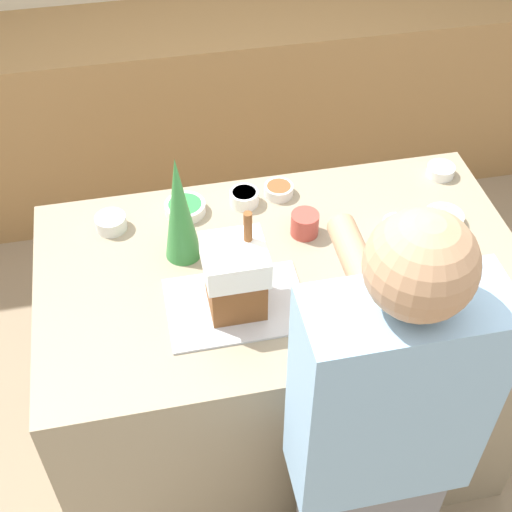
{
  "coord_description": "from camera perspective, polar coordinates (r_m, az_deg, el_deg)",
  "views": [
    {
      "loc": [
        -0.4,
        -1.5,
        2.54
      ],
      "look_at": [
        -0.09,
        0.0,
        1.01
      ],
      "focal_mm": 50.0,
      "sensor_mm": 36.0,
      "label": 1
    }
  ],
  "objects": [
    {
      "name": "decorative_tree",
      "position": [
        2.14,
        -6.15,
        3.75
      ],
      "size": [
        0.11,
        0.11,
        0.37
      ],
      "color": "#33843D",
      "rests_on": "kitchen_island"
    },
    {
      "name": "mug",
      "position": [
        2.3,
        3.92,
        2.58
      ],
      "size": [
        0.09,
        0.09,
        0.08
      ],
      "color": "#B24238",
      "rests_on": "kitchen_island"
    },
    {
      "name": "candy_bowl_near_tray_left",
      "position": [
        2.37,
        -11.54,
        2.67
      ],
      "size": [
        0.1,
        0.1,
        0.05
      ],
      "color": "silver",
      "rests_on": "kitchen_island"
    },
    {
      "name": "candy_bowl_behind_tray",
      "position": [
        2.45,
        1.84,
        5.33
      ],
      "size": [
        0.1,
        0.1,
        0.04
      ],
      "color": "silver",
      "rests_on": "kitchen_island"
    },
    {
      "name": "candy_bowl_beside_tree",
      "position": [
        2.62,
        14.56,
        6.66
      ],
      "size": [
        0.1,
        0.1,
        0.04
      ],
      "color": "white",
      "rests_on": "kitchen_island"
    },
    {
      "name": "kitchen_island",
      "position": [
        2.58,
        1.92,
        -8.19
      ],
      "size": [
        1.53,
        0.89,
        0.95
      ],
      "color": "gray",
      "rests_on": "ground_plane"
    },
    {
      "name": "candy_bowl_far_left",
      "position": [
        2.42,
        14.77,
        2.93
      ],
      "size": [
        0.13,
        0.13,
        0.04
      ],
      "color": "silver",
      "rests_on": "kitchen_island"
    },
    {
      "name": "ground_plane",
      "position": [
        2.97,
        1.7,
        -13.71
      ],
      "size": [
        12.0,
        12.0,
        0.0
      ],
      "primitive_type": "plane",
      "color": "gray"
    },
    {
      "name": "candy_bowl_front_corner",
      "position": [
        2.35,
        11.17,
        2.34
      ],
      "size": [
        0.09,
        0.09,
        0.05
      ],
      "color": "white",
      "rests_on": "kitchen_island"
    },
    {
      "name": "person",
      "position": [
        1.93,
        9.54,
        -15.46
      ],
      "size": [
        0.44,
        0.56,
        1.69
      ],
      "color": "slate",
      "rests_on": "ground_plane"
    },
    {
      "name": "baking_tray",
      "position": [
        2.1,
        -1.6,
        -3.94
      ],
      "size": [
        0.41,
        0.29,
        0.01
      ],
      "color": "silver",
      "rests_on": "kitchen_island"
    },
    {
      "name": "back_cabinet_block",
      "position": [
        3.78,
        -3.82,
        11.77
      ],
      "size": [
        6.0,
        0.6,
        0.95
      ],
      "color": "#9E7547",
      "rests_on": "ground_plane"
    },
    {
      "name": "candy_bowl_near_tray_right",
      "position": [
        2.41,
        -0.95,
        4.75
      ],
      "size": [
        0.1,
        0.1,
        0.05
      ],
      "color": "white",
      "rests_on": "kitchen_island"
    },
    {
      "name": "candy_bowl_center_rear",
      "position": [
        2.4,
        -5.69,
        3.89
      ],
      "size": [
        0.14,
        0.14,
        0.04
      ],
      "color": "white",
      "rests_on": "kitchen_island"
    },
    {
      "name": "gingerbread_house",
      "position": [
        2.01,
        -1.66,
        -1.57
      ],
      "size": [
        0.18,
        0.17,
        0.32
      ],
      "color": "brown",
      "rests_on": "baking_tray"
    }
  ]
}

